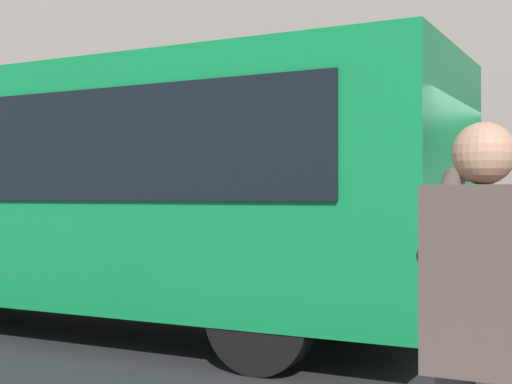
# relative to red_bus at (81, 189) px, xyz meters

# --- Properties ---
(ground_plane) EXTENTS (60.00, 60.00, 0.00)m
(ground_plane) POSITION_rel_red_bus_xyz_m (-4.03, -0.31, -1.68)
(ground_plane) COLOR #232326
(red_bus) EXTENTS (9.05, 2.54, 3.08)m
(red_bus) POSITION_rel_red_bus_xyz_m (0.00, 0.00, 0.00)
(red_bus) COLOR #0F7238
(red_bus) RESTS_ON ground_plane
(pedestrian_photographer) EXTENTS (0.53, 0.52, 1.70)m
(pedestrian_photographer) POSITION_rel_red_bus_xyz_m (-5.51, 4.24, -0.54)
(pedestrian_photographer) COLOR #2D2D33
(pedestrian_photographer) RESTS_ON sidewalk_curb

